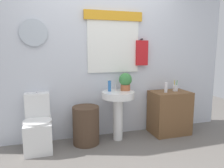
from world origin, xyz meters
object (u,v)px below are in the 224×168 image
at_px(pedestal_sink, 118,104).
at_px(toothbrush_cup, 175,88).
at_px(toilet, 38,128).
at_px(potted_plant, 125,81).
at_px(lotion_bottle, 166,87).
at_px(wooden_cabinet, 169,112).
at_px(laundry_hamper, 86,125).
at_px(soap_bottle, 110,86).

height_order(pedestal_sink, toothbrush_cup, toothbrush_cup).
xyz_separation_m(toilet, pedestal_sink, (1.17, -0.03, 0.27)).
distance_m(toilet, potted_plant, 1.44).
distance_m(potted_plant, toothbrush_cup, 0.89).
relative_size(pedestal_sink, toothbrush_cup, 4.12).
bearing_deg(lotion_bottle, wooden_cabinet, 20.26).
height_order(toilet, wooden_cabinet, toilet).
distance_m(toilet, laundry_hamper, 0.67).
distance_m(toilet, soap_bottle, 1.18).
bearing_deg(soap_bottle, pedestal_sink, -22.62).
bearing_deg(soap_bottle, toilet, -179.18).
xyz_separation_m(toilet, soap_bottle, (1.05, 0.02, 0.54)).
xyz_separation_m(pedestal_sink, toothbrush_cup, (1.02, 0.02, 0.19)).
xyz_separation_m(toilet, toothbrush_cup, (2.18, -0.02, 0.46)).
relative_size(laundry_hamper, toothbrush_cup, 3.05).
xyz_separation_m(laundry_hamper, soap_bottle, (0.38, 0.05, 0.56)).
bearing_deg(laundry_hamper, soap_bottle, 7.50).
bearing_deg(pedestal_sink, wooden_cabinet, 0.00).
relative_size(wooden_cabinet, potted_plant, 2.59).
bearing_deg(lotion_bottle, toilet, 177.82).
distance_m(potted_plant, lotion_bottle, 0.68).
relative_size(potted_plant, lotion_bottle, 1.63).
height_order(laundry_hamper, pedestal_sink, pedestal_sink).
distance_m(toilet, wooden_cabinet, 2.08).
height_order(lotion_bottle, toothbrush_cup, toothbrush_cup).
height_order(wooden_cabinet, lotion_bottle, lotion_bottle).
bearing_deg(toothbrush_cup, toilet, 179.61).
bearing_deg(wooden_cabinet, laundry_hamper, 180.00).
bearing_deg(pedestal_sink, laundry_hamper, 180.00).
bearing_deg(toilet, wooden_cabinet, -0.96).
height_order(toilet, potted_plant, potted_plant).
relative_size(toilet, toothbrush_cup, 4.31).
distance_m(laundry_hamper, lotion_bottle, 1.40).
bearing_deg(lotion_bottle, laundry_hamper, 178.24).
bearing_deg(wooden_cabinet, pedestal_sink, 180.00).
relative_size(wooden_cabinet, soap_bottle, 4.33).
bearing_deg(potted_plant, pedestal_sink, -156.80).
relative_size(soap_bottle, lotion_bottle, 0.98).
xyz_separation_m(soap_bottle, potted_plant, (0.26, 0.01, 0.07)).
xyz_separation_m(soap_bottle, lotion_bottle, (0.92, -0.09, -0.05)).
xyz_separation_m(toilet, lotion_bottle, (1.97, -0.07, 0.49)).
relative_size(toilet, soap_bottle, 4.87).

